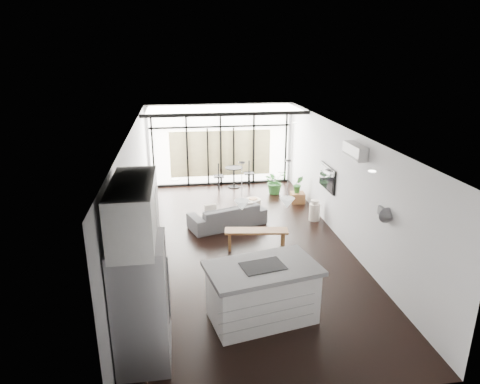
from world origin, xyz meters
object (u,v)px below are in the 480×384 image
object	(u,v)px
sofa	(227,212)
pouf	(253,205)
island	(262,293)
fridge	(141,303)
tv	(327,178)
console_bench	(256,239)
milk_can	(315,210)

from	to	relation	value
sofa	pouf	size ratio (longest dim) A/B	4.50
island	pouf	xyz separation A→B (m)	(0.76, 5.25, -0.34)
fridge	tv	bearing A→B (deg)	46.85
sofa	tv	size ratio (longest dim) A/B	1.87
island	fridge	bearing A→B (deg)	-170.39
console_bench	pouf	bearing A→B (deg)	89.52
milk_can	pouf	bearing A→B (deg)	148.68
island	console_bench	world-z (taller)	island
tv	pouf	bearing A→B (deg)	146.78
fridge	console_bench	xyz separation A→B (m)	(2.39, 3.55, -0.76)
sofa	console_bench	world-z (taller)	sofa
sofa	pouf	distance (m)	1.35
island	milk_can	bearing A→B (deg)	49.63
pouf	milk_can	size ratio (longest dim) A/B	0.77
fridge	pouf	xyz separation A→B (m)	(2.75, 6.03, -0.82)
fridge	milk_can	xyz separation A→B (m)	(4.32, 5.07, -0.71)
sofa	console_bench	bearing A→B (deg)	90.57
milk_can	tv	distance (m)	1.05
fridge	island	bearing A→B (deg)	21.44
fridge	tv	size ratio (longest dim) A/B	1.83
console_bench	pouf	xyz separation A→B (m)	(0.36, 2.47, -0.06)
console_bench	milk_can	xyz separation A→B (m)	(1.93, 1.52, 0.06)
pouf	milk_can	distance (m)	1.84
island	fridge	world-z (taller)	fridge
fridge	sofa	xyz separation A→B (m)	(1.87, 5.03, -0.60)
sofa	console_bench	size ratio (longest dim) A/B	1.37
console_bench	tv	bearing A→B (deg)	38.76
island	tv	size ratio (longest dim) A/B	1.73
fridge	sofa	bearing A→B (deg)	69.59
milk_can	tv	bearing A→B (deg)	-44.34
console_bench	tv	distance (m)	2.73
island	sofa	xyz separation A→B (m)	(-0.12, 4.25, -0.12)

